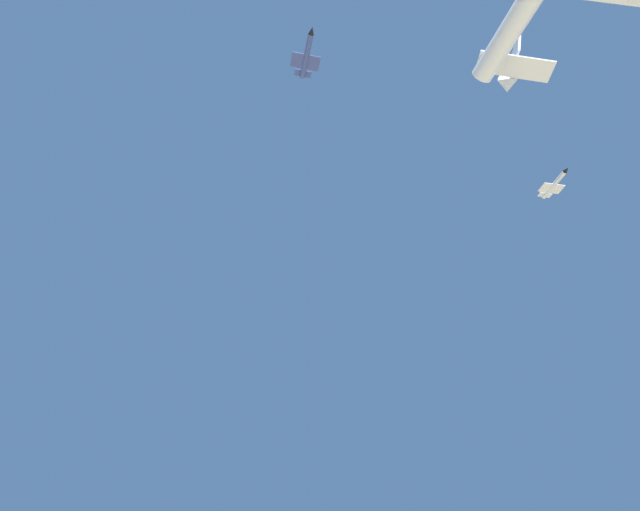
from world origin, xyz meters
name	(u,v)px	position (x,y,z in m)	size (l,w,h in m)	color
chase_jet_left_wing	(554,185)	(-88.53, 91.11, 119.50)	(12.25, 13.36, 4.00)	silver
chase_jet_high_escort	(306,56)	(1.43, 52.84, 123.67)	(11.91, 13.63, 4.00)	#38478C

